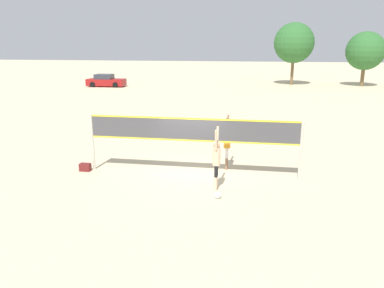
# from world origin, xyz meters

# --- Properties ---
(ground_plane) EXTENTS (200.00, 200.00, 0.00)m
(ground_plane) POSITION_xyz_m (0.00, 0.00, 0.00)
(ground_plane) COLOR beige
(volleyball_net) EXTENTS (8.41, 0.11, 2.31)m
(volleyball_net) POSITION_xyz_m (0.00, 0.00, 1.69)
(volleyball_net) COLOR beige
(volleyball_net) RESTS_ON ground_plane
(player_spiker) EXTENTS (0.28, 0.72, 2.27)m
(player_spiker) POSITION_xyz_m (1.11, -1.42, 1.21)
(player_spiker) COLOR beige
(player_spiker) RESTS_ON ground_plane
(player_blocker) EXTENTS (0.28, 0.72, 2.26)m
(player_blocker) POSITION_xyz_m (1.31, 0.95, 1.20)
(player_blocker) COLOR #8C664C
(player_blocker) RESTS_ON ground_plane
(volleyball) EXTENTS (0.23, 0.23, 0.23)m
(volleyball) POSITION_xyz_m (1.26, -2.22, 0.12)
(volleyball) COLOR white
(volleyball) RESTS_ON ground_plane
(gear_bag) EXTENTS (0.44, 0.27, 0.31)m
(gear_bag) POSITION_xyz_m (-4.42, -0.28, 0.16)
(gear_bag) COLOR maroon
(gear_bag) RESTS_ON ground_plane
(parked_car_near) EXTENTS (4.65, 2.08, 1.51)m
(parked_car_near) POSITION_xyz_m (-15.69, 29.72, 0.67)
(parked_car_near) COLOR maroon
(parked_car_near) RESTS_ON ground_plane
(tree_left_cluster) EXTENTS (4.97, 4.97, 7.67)m
(tree_left_cluster) POSITION_xyz_m (6.90, 35.69, 5.18)
(tree_left_cluster) COLOR brown
(tree_left_cluster) RESTS_ON ground_plane
(tree_right_cluster) EXTENTS (4.59, 4.59, 6.55)m
(tree_right_cluster) POSITION_xyz_m (15.34, 35.46, 4.24)
(tree_right_cluster) COLOR brown
(tree_right_cluster) RESTS_ON ground_plane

